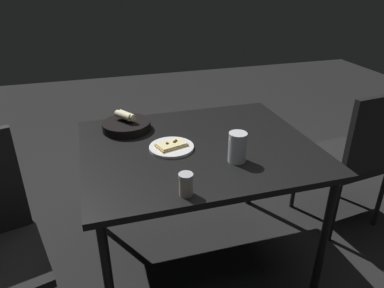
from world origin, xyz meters
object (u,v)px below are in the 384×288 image
object	(u,v)px
beer_glass	(237,149)
chair_far	(356,152)
dining_table	(198,156)
bread_basket	(127,125)
pepper_shaker	(186,186)
pizza_plate	(172,147)

from	to	relation	value
beer_glass	chair_far	world-z (taller)	chair_far
dining_table	beer_glass	world-z (taller)	beer_glass
bread_basket	pepper_shaker	size ratio (longest dim) A/B	2.78
chair_far	beer_glass	bearing A→B (deg)	-165.15
dining_table	pepper_shaker	xyz separation A→B (m)	(-0.18, -0.40, 0.10)
beer_glass	chair_far	size ratio (longest dim) A/B	0.15
pizza_plate	chair_far	size ratio (longest dim) A/B	0.24
beer_glass	bread_basket	bearing A→B (deg)	131.70
dining_table	bread_basket	xyz separation A→B (m)	(-0.32, 0.29, 0.09)
pizza_plate	chair_far	bearing A→B (deg)	1.71
pizza_plate	beer_glass	world-z (taller)	beer_glass
bread_basket	chair_far	world-z (taller)	chair_far
beer_glass	chair_far	bearing A→B (deg)	14.85
bread_basket	beer_glass	world-z (taller)	beer_glass
dining_table	bread_basket	world-z (taller)	bread_basket
bread_basket	chair_far	bearing A→B (deg)	-10.85
dining_table	beer_glass	distance (m)	0.27
dining_table	pepper_shaker	distance (m)	0.45
chair_far	pizza_plate	bearing A→B (deg)	-178.29
beer_glass	dining_table	bearing A→B (deg)	120.57
pepper_shaker	chair_far	distance (m)	1.30
dining_table	bread_basket	distance (m)	0.44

